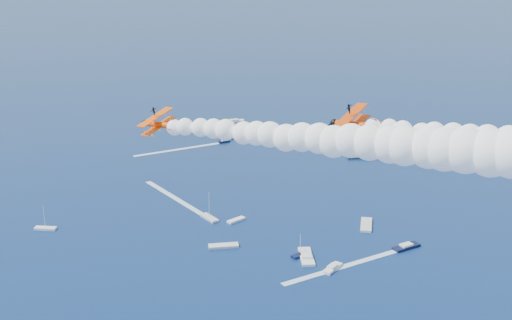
% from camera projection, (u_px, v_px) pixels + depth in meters
% --- Properties ---
extents(biplane_lead, '(9.72, 11.28, 8.20)m').
position_uv_depth(biplane_lead, '(355.00, 125.00, 109.20)').
color(biplane_lead, '#E23E04').
extents(biplane_trail, '(7.81, 9.11, 6.67)m').
position_uv_depth(biplane_trail, '(160.00, 125.00, 111.75)').
color(biplane_trail, '#FF4F05').
extents(smoke_trail_trail, '(72.58, 16.37, 12.62)m').
position_uv_depth(smoke_trail_trail, '(362.00, 142.00, 93.11)').
color(smoke_trail_trail, white).
extents(spectator_boats, '(194.41, 185.46, 0.70)m').
position_uv_depth(spectator_boats, '(334.00, 230.00, 207.80)').
color(spectator_boats, silver).
rests_on(spectator_boats, ground).
extents(boat_wakes, '(184.01, 100.20, 0.04)m').
position_uv_depth(boat_wakes, '(293.00, 221.00, 214.92)').
color(boat_wakes, white).
rests_on(boat_wakes, ground).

